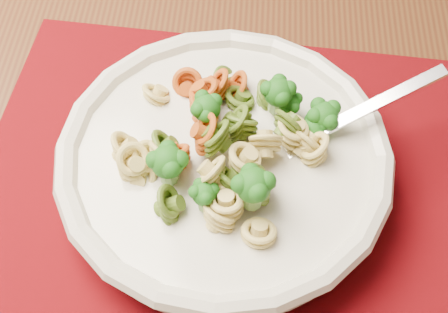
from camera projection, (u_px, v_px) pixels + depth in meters
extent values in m
cube|color=#4C2D15|center=(290.00, 128.00, 0.62)|extent=(1.58, 1.28, 0.04)
cube|color=#5C030A|center=(228.00, 182.00, 0.56)|extent=(0.55, 0.50, 0.00)
cylinder|color=silver|center=(224.00, 178.00, 0.55)|extent=(0.12, 0.12, 0.01)
cylinder|color=silver|center=(224.00, 166.00, 0.53)|extent=(0.27, 0.27, 0.03)
torus|color=silver|center=(224.00, 155.00, 0.52)|extent=(0.29, 0.29, 0.02)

